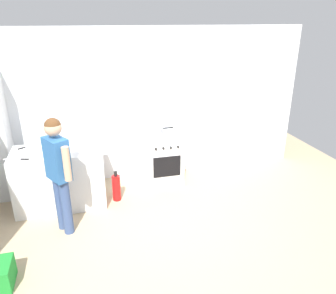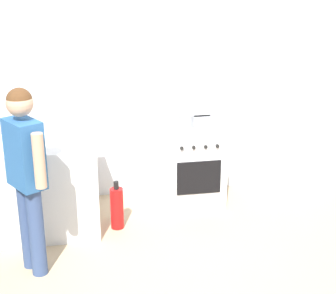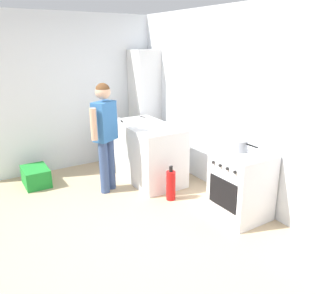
# 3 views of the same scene
# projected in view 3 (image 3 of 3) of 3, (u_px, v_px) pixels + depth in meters

# --- Properties ---
(ground_plane) EXTENTS (8.00, 8.00, 0.00)m
(ground_plane) POSITION_uv_depth(u_px,v_px,m) (114.00, 241.00, 3.66)
(ground_plane) COLOR tan
(back_wall) EXTENTS (6.00, 0.10, 2.60)m
(back_wall) POSITION_uv_depth(u_px,v_px,m) (247.00, 109.00, 4.27)
(back_wall) COLOR silver
(back_wall) RESTS_ON ground
(side_wall_left) EXTENTS (0.10, 3.10, 2.60)m
(side_wall_left) POSITION_uv_depth(u_px,v_px,m) (70.00, 93.00, 5.56)
(side_wall_left) COLOR silver
(side_wall_left) RESTS_ON ground
(counter_unit) EXTENTS (1.30, 0.70, 0.90)m
(counter_unit) POSITION_uv_depth(u_px,v_px,m) (148.00, 152.00, 5.23)
(counter_unit) COLOR silver
(counter_unit) RESTS_ON ground
(oven_left) EXTENTS (0.62, 0.62, 0.85)m
(oven_left) POSITION_uv_depth(u_px,v_px,m) (241.00, 186.00, 4.06)
(oven_left) COLOR silver
(oven_left) RESTS_ON ground
(pot) EXTENTS (0.35, 0.17, 0.14)m
(pot) POSITION_uv_depth(u_px,v_px,m) (241.00, 146.00, 3.98)
(pot) COLOR gray
(pot) RESTS_ON oven_left
(knife_utility) EXTENTS (0.23, 0.15, 0.01)m
(knife_utility) POSITION_uv_depth(u_px,v_px,m) (146.00, 117.00, 5.57)
(knife_utility) COLOR silver
(knife_utility) RESTS_ON counter_unit
(knife_bread) EXTENTS (0.35, 0.12, 0.01)m
(knife_bread) POSITION_uv_depth(u_px,v_px,m) (121.00, 120.00, 5.38)
(knife_bread) COLOR silver
(knife_bread) RESTS_ON counter_unit
(person) EXTENTS (0.35, 0.50, 1.60)m
(person) POSITION_uv_depth(u_px,v_px,m) (105.00, 129.00, 4.65)
(person) COLOR #384C7A
(person) RESTS_ON ground
(fire_extinguisher) EXTENTS (0.13, 0.13, 0.50)m
(fire_extinguisher) POSITION_uv_depth(u_px,v_px,m) (171.00, 185.00, 4.58)
(fire_extinguisher) COLOR red
(fire_extinguisher) RESTS_ON ground
(recycling_crate_lower) EXTENTS (0.52, 0.36, 0.28)m
(recycling_crate_lower) POSITION_uv_depth(u_px,v_px,m) (36.00, 176.00, 5.07)
(recycling_crate_lower) COLOR #1E842D
(recycling_crate_lower) RESTS_ON ground
(larder_cabinet) EXTENTS (0.48, 0.44, 2.00)m
(larder_cabinet) POSITION_uv_depth(u_px,v_px,m) (145.00, 106.00, 6.07)
(larder_cabinet) COLOR silver
(larder_cabinet) RESTS_ON ground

